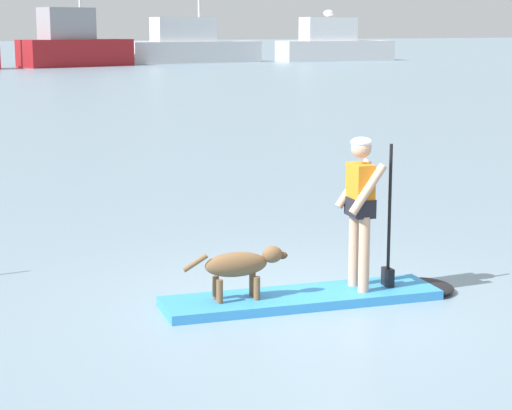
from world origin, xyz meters
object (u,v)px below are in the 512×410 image
object	(u,v)px
dog	(241,265)
moored_boat_port	(191,46)
moored_boat_starboard	(73,44)
paddleboard	(321,296)
moored_boat_center	(333,45)
person_paddler	(362,202)

from	to	relation	value
dog	moored_boat_port	distance (m)	70.36
dog	moored_boat_starboard	world-z (taller)	moored_boat_starboard
moored_boat_starboard	paddleboard	bearing A→B (deg)	-105.92
dog	moored_boat_center	bearing A→B (deg)	55.49
moored_boat_port	moored_boat_center	xyz separation A→B (m)	(12.89, -2.25, 0.02)
moored_boat_starboard	moored_boat_port	xyz separation A→B (m)	(11.16, 2.95, -0.24)
moored_boat_starboard	moored_boat_port	bearing A→B (deg)	14.80
dog	moored_boat_center	world-z (taller)	moored_boat_center
person_paddler	moored_boat_starboard	size ratio (longest dim) A/B	0.16
moored_boat_port	moored_boat_center	size ratio (longest dim) A/B	1.09
moored_boat_center	paddleboard	bearing A→B (deg)	-123.87
dog	moored_boat_port	size ratio (longest dim) A/B	0.10
moored_boat_port	moored_boat_center	distance (m)	13.09
dog	moored_boat_starboard	distance (m)	63.64
person_paddler	moored_boat_starboard	bearing A→B (deg)	74.49
moored_boat_port	moored_boat_center	bearing A→B (deg)	-9.91
dog	moored_boat_starboard	xyz separation A→B (m)	(18.31, 60.94, 1.19)
moored_boat_port	paddleboard	bearing A→B (deg)	-114.05
dog	paddleboard	bearing A→B (deg)	-11.44
dog	moored_boat_starboard	bearing A→B (deg)	73.27
paddleboard	moored_boat_port	xyz separation A→B (m)	(28.59, 64.06, 1.36)
person_paddler	moored_boat_center	distance (m)	74.27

